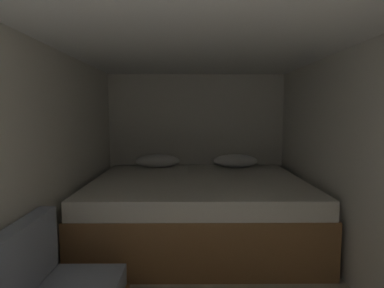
% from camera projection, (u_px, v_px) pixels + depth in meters
% --- Properties ---
extents(wall_back, '(2.59, 0.05, 1.99)m').
position_uv_depth(wall_back, '(196.00, 144.00, 4.60)').
color(wall_back, silver).
rests_on(wall_back, ground).
extents(wall_left, '(0.05, 4.87, 1.99)m').
position_uv_depth(wall_left, '(16.00, 180.00, 2.14)').
color(wall_left, silver).
rests_on(wall_left, ground).
extents(ceiling_slab, '(2.59, 4.87, 0.05)m').
position_uv_depth(ceiling_slab, '(204.00, 24.00, 2.05)').
color(ceiling_slab, white).
rests_on(ceiling_slab, wall_left).
extents(bed, '(2.37, 1.93, 0.89)m').
position_uv_depth(bed, '(198.00, 208.00, 3.64)').
color(bed, olive).
rests_on(bed, ground).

